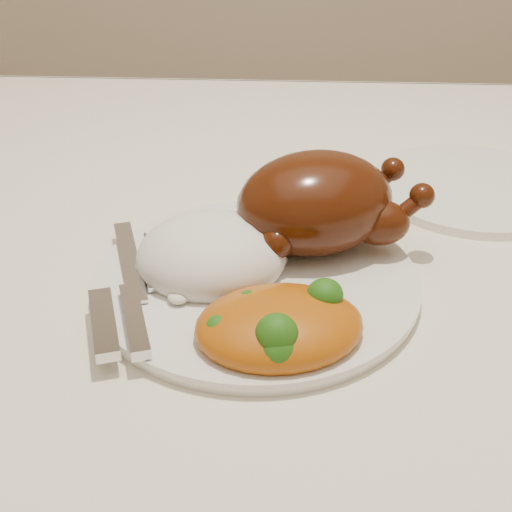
{
  "coord_description": "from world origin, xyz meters",
  "views": [
    {
      "loc": [
        -0.08,
        -0.57,
        1.11
      ],
      "look_at": [
        -0.11,
        -0.06,
        0.8
      ],
      "focal_mm": 50.0,
      "sensor_mm": 36.0,
      "label": 1
    }
  ],
  "objects_px": {
    "dining_table": "(364,342)",
    "side_plate": "(472,188)",
    "dinner_plate": "(256,282)",
    "roast_chicken": "(320,202)"
  },
  "relations": [
    {
      "from": "dining_table",
      "to": "side_plate",
      "type": "distance_m",
      "value": 0.21
    },
    {
      "from": "dining_table",
      "to": "roast_chicken",
      "type": "bearing_deg",
      "value": -175.64
    },
    {
      "from": "dinner_plate",
      "to": "side_plate",
      "type": "relative_size",
      "value": 1.28
    },
    {
      "from": "dinner_plate",
      "to": "roast_chicken",
      "type": "bearing_deg",
      "value": 46.43
    },
    {
      "from": "side_plate",
      "to": "roast_chicken",
      "type": "relative_size",
      "value": 1.14
    },
    {
      "from": "dinner_plate",
      "to": "roast_chicken",
      "type": "relative_size",
      "value": 1.45
    },
    {
      "from": "dining_table",
      "to": "dinner_plate",
      "type": "height_order",
      "value": "dinner_plate"
    },
    {
      "from": "dining_table",
      "to": "side_plate",
      "type": "height_order",
      "value": "side_plate"
    },
    {
      "from": "roast_chicken",
      "to": "dining_table",
      "type": "bearing_deg",
      "value": -15.33
    },
    {
      "from": "dinner_plate",
      "to": "roast_chicken",
      "type": "distance_m",
      "value": 0.09
    }
  ]
}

